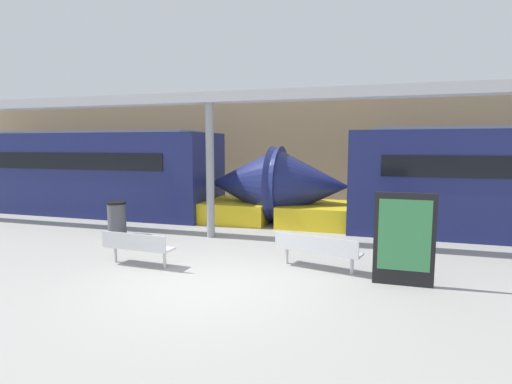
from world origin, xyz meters
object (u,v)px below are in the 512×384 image
(poster_board, at_px, (404,239))
(support_column_near, at_px, (210,171))
(trash_bin, at_px, (117,218))
(bench_near, at_px, (137,246))
(bench_far, at_px, (317,249))
(train_right, at_px, (74,174))

(poster_board, bearing_deg, support_column_near, 152.48)
(poster_board, bearing_deg, trash_bin, 164.90)
(bench_near, xyz_separation_m, poster_board, (5.57, 0.39, 0.44))
(bench_far, bearing_deg, support_column_near, 160.91)
(trash_bin, xyz_separation_m, support_column_near, (2.81, 0.53, 1.42))
(bench_near, bearing_deg, bench_far, 16.12)
(train_right, bearing_deg, bench_near, -40.85)
(train_right, height_order, bench_near, train_right)
(trash_bin, relative_size, support_column_near, 0.26)
(trash_bin, distance_m, support_column_near, 3.19)
(bench_near, height_order, trash_bin, trash_bin)
(bench_near, xyz_separation_m, trash_bin, (-2.35, 2.53, 0.03))
(train_right, distance_m, bench_near, 8.90)
(train_right, xyz_separation_m, bench_far, (10.54, -4.89, -1.05))
(bench_far, bearing_deg, bench_near, -153.60)
(bench_far, relative_size, poster_board, 1.08)
(train_right, relative_size, poster_board, 9.52)
(trash_bin, bearing_deg, support_column_near, 10.63)
(trash_bin, distance_m, poster_board, 8.21)
(bench_near, bearing_deg, train_right, 142.27)
(trash_bin, bearing_deg, bench_far, -14.78)
(train_right, height_order, trash_bin, train_right)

